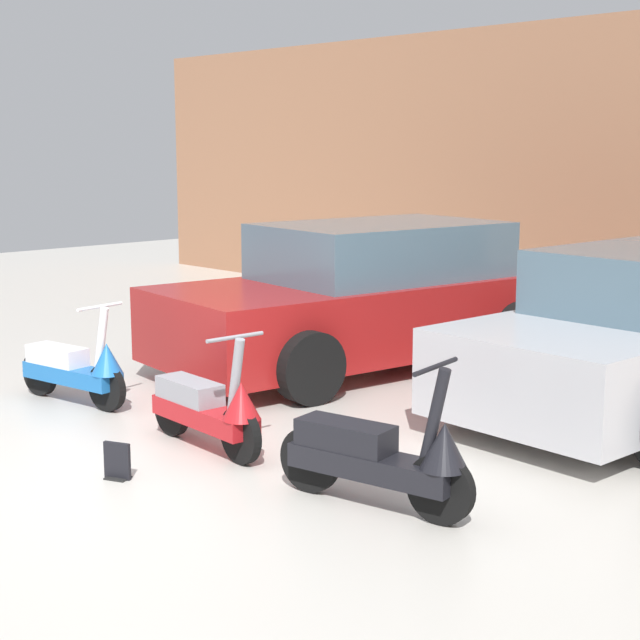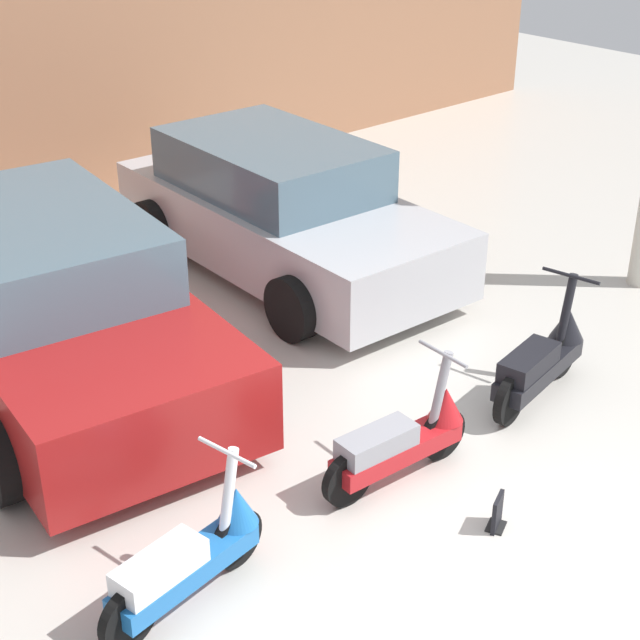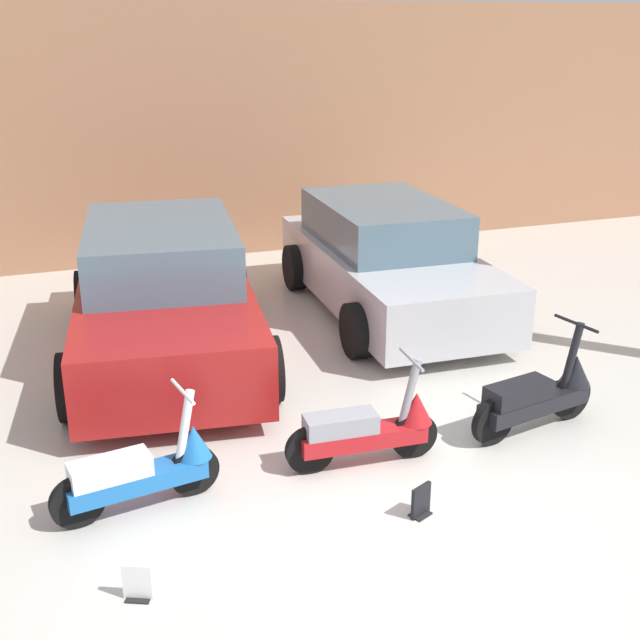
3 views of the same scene
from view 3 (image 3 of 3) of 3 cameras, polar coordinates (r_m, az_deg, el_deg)
ground_plane at (r=6.35m, az=6.72°, el=-13.92°), size 28.00×28.00×0.00m
wall_back at (r=12.73m, az=-8.81°, el=12.88°), size 19.60×0.12×3.86m
scooter_front_left at (r=6.42m, az=-12.42°, el=-10.37°), size 1.33×0.52×0.93m
scooter_front_right at (r=6.86m, az=3.54°, el=-7.70°), size 1.35×0.49×0.94m
scooter_front_center at (r=7.67m, az=15.35°, el=-5.12°), size 1.41×0.58×0.99m
car_rear_left at (r=9.09m, az=-11.02°, el=1.76°), size 2.53×4.56×1.48m
car_rear_center at (r=10.38m, az=4.80°, el=4.24°), size 2.14×4.21×1.41m
placard_near_left_scooter at (r=5.65m, az=-12.83°, el=-17.82°), size 0.20×0.18×0.26m
placard_near_right_scooter at (r=6.34m, az=7.18°, el=-12.74°), size 0.20×0.18×0.26m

